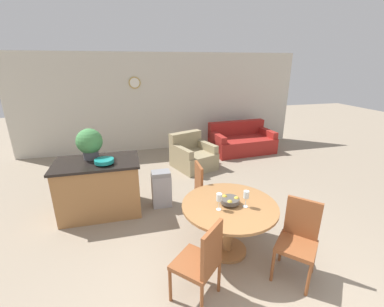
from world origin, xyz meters
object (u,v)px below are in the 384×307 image
fruit_bowl (230,200)px  trash_bin (161,189)px  wine_glass_right (246,195)px  armchair (192,156)px  kitchen_island (100,187)px  potted_plant (90,143)px  couch (241,142)px  dining_chair_far_side (205,189)px  dining_chair_near_left (202,260)px  dining_chair_near_right (299,236)px  dining_table (229,215)px  wine_glass_left (219,198)px  teal_bowl (104,161)px

fruit_bowl → trash_bin: 1.64m
wine_glass_right → armchair: wine_glass_right is taller
kitchen_island → potted_plant: 0.76m
couch → armchair: size_ratio=1.54×
dining_chair_far_side → armchair: dining_chair_far_side is taller
dining_chair_near_left → wine_glass_right: bearing=-7.1°
dining_chair_near_right → potted_plant: size_ratio=1.89×
wine_glass_right → armchair: (0.12, 3.12, -0.60)m
dining_table → armchair: size_ratio=1.06×
dining_chair_near_left → armchair: 3.76m
dining_table → wine_glass_left: wine_glass_left is taller
couch → dining_table: bearing=-121.0°
dining_chair_near_left → kitchen_island: size_ratio=0.72×
dining_chair_near_left → teal_bowl: bearing=74.2°
dining_chair_near_right → fruit_bowl: dining_chair_near_right is taller
teal_bowl → armchair: (1.87, 1.72, -0.70)m
dining_table → couch: bearing=63.1°
teal_bowl → potted_plant: 0.45m
wine_glass_right → teal_bowl: teal_bowl is taller
teal_bowl → wine_glass_right: bearing=-38.6°
dining_chair_near_right → armchair: (-0.35, 3.57, -0.24)m
dining_chair_near_right → couch: 4.58m
armchair → wine_glass_left: bearing=-118.8°
couch → wine_glass_right: bearing=-118.4°
teal_bowl → kitchen_island: bearing=130.4°
dining_table → wine_glass_left: (-0.18, -0.08, 0.33)m
dining_chair_near_left → armchair: size_ratio=0.82×
dining_chair_near_left → dining_chair_near_right: bearing=-39.8°
dining_chair_near_right → trash_bin: bearing=-9.6°
dining_chair_near_left → fruit_bowl: dining_chair_near_left is taller
dining_chair_far_side → wine_glass_left: bearing=-6.1°
dining_chair_far_side → couch: bearing=147.5°
dining_chair_near_left → couch: 5.13m
dining_chair_near_left → fruit_bowl: bearing=5.2°
dining_chair_near_right → fruit_bowl: 0.89m
dining_chair_far_side → potted_plant: potted_plant is taller
dining_chair_far_side → wine_glass_right: size_ratio=4.35×
dining_table → teal_bowl: (-1.58, 1.29, 0.42)m
dining_chair_near_left → dining_chair_far_side: 1.57m
dining_chair_far_side → trash_bin: size_ratio=1.45×
dining_chair_near_right → teal_bowl: size_ratio=3.23×
dining_table → trash_bin: dining_table is taller
potted_plant → couch: 4.45m
kitchen_island → armchair: 2.55m
dining_chair_near_right → teal_bowl: teal_bowl is taller
dining_chair_near_left → armchair: (0.84, 3.66, -0.24)m
teal_bowl → trash_bin: size_ratio=0.45×
fruit_bowl → trash_bin: (-0.69, 1.41, -0.46)m
dining_table → fruit_bowl: fruit_bowl is taller
wine_glass_left → potted_plant: (-1.62, 1.70, 0.32)m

